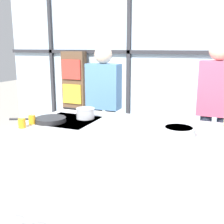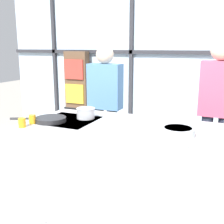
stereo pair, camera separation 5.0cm
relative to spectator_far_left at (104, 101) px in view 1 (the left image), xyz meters
name	(u,v)px [view 1 (the left image)]	position (x,y,z in m)	size (l,w,h in m)	color
ground_plane	(125,217)	(0.70, -1.03, -0.93)	(18.00, 18.00, 0.00)	#ADA89E
back_window_wall	(175,61)	(0.70, 1.21, 0.48)	(6.40, 0.10, 2.80)	silver
bookshelf	(75,95)	(-1.05, 1.02, -0.15)	(0.43, 0.19, 1.54)	brown
demo_island	(125,174)	(0.70, -1.03, -0.47)	(1.90, 0.98, 0.92)	#B7BABF
spectator_far_left	(104,101)	(0.00, 0.00, 0.00)	(0.44, 0.23, 1.64)	black
spectator_center_left	(216,104)	(1.40, 0.00, 0.07)	(0.40, 0.24, 1.72)	#232838
frying_pan	(50,120)	(-0.04, -1.16, 0.02)	(0.50, 0.33, 0.04)	#232326
saucepan	(85,113)	(0.21, -0.91, 0.05)	(0.35, 0.19, 0.11)	silver
white_plate	(171,144)	(1.17, -1.36, 0.00)	(0.26, 0.26, 0.01)	white
mixing_bowl	(179,131)	(1.18, -1.10, 0.03)	(0.27, 0.27, 0.07)	silver
juice_glass_near	(22,123)	(-0.15, -1.42, 0.04)	(0.07, 0.07, 0.09)	orange
juice_glass_far	(32,119)	(-0.15, -1.28, 0.04)	(0.07, 0.07, 0.09)	orange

